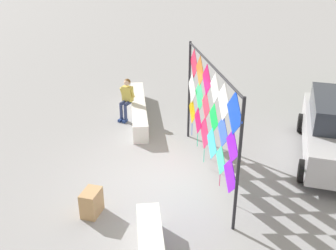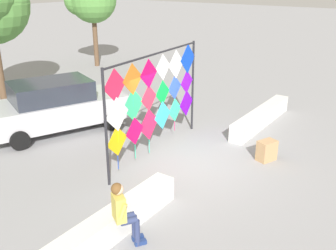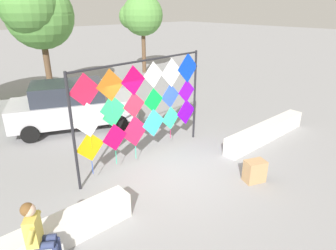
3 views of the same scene
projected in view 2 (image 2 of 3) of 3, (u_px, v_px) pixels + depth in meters
ground at (194, 163)px, 11.03m from camera, size 120.00×120.00×0.00m
plaza_ledge_left at (106, 229)px, 7.70m from camera, size 4.13×0.48×0.58m
plaza_ledge_right at (261, 117)px, 13.75m from camera, size 4.13×0.48×0.58m
kite_display_rack at (156, 94)px, 11.02m from camera, size 4.58×0.37×3.04m
seated_vendor at (123, 210)px, 7.36m from camera, size 0.69×0.64×1.43m
parked_car at (56, 105)px, 13.09m from camera, size 4.90×3.51×1.75m
cardboard_box_large at (267, 150)px, 11.11m from camera, size 0.63×0.53×0.60m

